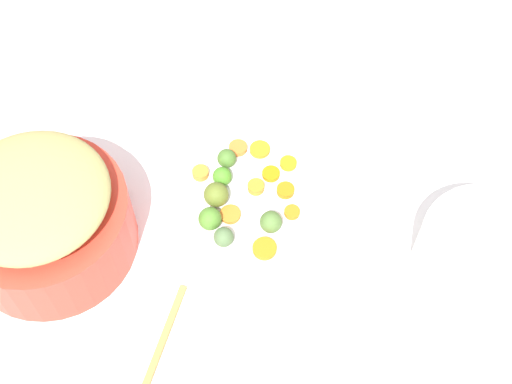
# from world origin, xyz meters

# --- Properties ---
(tabletop) EXTENTS (2.40, 2.40, 0.02)m
(tabletop) POSITION_xyz_m (0.00, 0.00, 0.01)
(tabletop) COLOR white
(tabletop) RESTS_ON ground
(serving_bowl_carrots) EXTENTS (0.25, 0.25, 0.10)m
(serving_bowl_carrots) POSITION_xyz_m (0.01, -0.01, 0.07)
(serving_bowl_carrots) COLOR white
(serving_bowl_carrots) RESTS_ON tabletop
(metal_pot) EXTENTS (0.28, 0.28, 0.12)m
(metal_pot) POSITION_xyz_m (-0.19, 0.25, 0.08)
(metal_pot) COLOR red
(metal_pot) RESTS_ON tabletop
(stuffing_mound) EXTENTS (0.24, 0.24, 0.06)m
(stuffing_mound) POSITION_xyz_m (-0.19, 0.25, 0.17)
(stuffing_mound) COLOR tan
(stuffing_mound) RESTS_ON metal_pot
(carrot_slice_0) EXTENTS (0.05, 0.05, 0.01)m
(carrot_slice_0) POSITION_xyz_m (-0.07, -0.07, 0.12)
(carrot_slice_0) COLOR orange
(carrot_slice_0) RESTS_ON serving_bowl_carrots
(carrot_slice_1) EXTENTS (0.03, 0.03, 0.01)m
(carrot_slice_1) POSITION_xyz_m (0.05, -0.01, 0.12)
(carrot_slice_1) COLOR orange
(carrot_slice_1) RESTS_ON serving_bowl_carrots
(carrot_slice_2) EXTENTS (0.03, 0.03, 0.01)m
(carrot_slice_2) POSITION_xyz_m (-0.01, 0.08, 0.12)
(carrot_slice_2) COLOR orange
(carrot_slice_2) RESTS_ON serving_bowl_carrots
(carrot_slice_3) EXTENTS (0.04, 0.04, 0.01)m
(carrot_slice_3) POSITION_xyz_m (0.04, -0.05, 0.12)
(carrot_slice_3) COLOR orange
(carrot_slice_3) RESTS_ON serving_bowl_carrots
(carrot_slice_4) EXTENTS (0.04, 0.04, 0.01)m
(carrot_slice_4) POSITION_xyz_m (0.08, 0.03, 0.12)
(carrot_slice_4) COLOR orange
(carrot_slice_4) RESTS_ON serving_bowl_carrots
(carrot_slice_5) EXTENTS (0.04, 0.04, 0.01)m
(carrot_slice_5) POSITION_xyz_m (0.02, -0.01, 0.12)
(carrot_slice_5) COLOR orange
(carrot_slice_5) RESTS_ON serving_bowl_carrots
(carrot_slice_6) EXTENTS (0.04, 0.04, 0.01)m
(carrot_slice_6) POSITION_xyz_m (-0.05, -0.00, 0.12)
(carrot_slice_6) COLOR orange
(carrot_slice_6) RESTS_ON serving_bowl_carrots
(carrot_slice_7) EXTENTS (0.03, 0.03, 0.01)m
(carrot_slice_7) POSITION_xyz_m (0.01, -0.08, 0.12)
(carrot_slice_7) COLOR orange
(carrot_slice_7) RESTS_ON serving_bowl_carrots
(carrot_slice_8) EXTENTS (0.04, 0.04, 0.01)m
(carrot_slice_8) POSITION_xyz_m (0.08, -0.03, 0.12)
(carrot_slice_8) COLOR orange
(carrot_slice_8) RESTS_ON serving_bowl_carrots
(carrot_slice_9) EXTENTS (0.03, 0.03, 0.01)m
(carrot_slice_9) POSITION_xyz_m (0.07, 0.06, 0.12)
(carrot_slice_9) COLOR orange
(carrot_slice_9) RESTS_ON serving_bowl_carrots
(brussels_sprout_0) EXTENTS (0.03, 0.03, 0.03)m
(brussels_sprout_0) POSITION_xyz_m (0.03, 0.06, 0.13)
(brussels_sprout_0) COLOR #47712B
(brussels_sprout_0) RESTS_ON serving_bowl_carrots
(brussels_sprout_1) EXTENTS (0.03, 0.03, 0.03)m
(brussels_sprout_1) POSITION_xyz_m (-0.03, -0.06, 0.13)
(brussels_sprout_1) COLOR #4F7133
(brussels_sprout_1) RESTS_ON serving_bowl_carrots
(brussels_sprout_2) EXTENTS (0.03, 0.03, 0.03)m
(brussels_sprout_2) POSITION_xyz_m (-0.00, 0.04, 0.13)
(brussels_sprout_2) COLOR #478924
(brussels_sprout_2) RESTS_ON serving_bowl_carrots
(brussels_sprout_3) EXTENTS (0.04, 0.04, 0.04)m
(brussels_sprout_3) POSITION_xyz_m (-0.03, 0.03, 0.14)
(brussels_sprout_3) COLOR #5C6D26
(brussels_sprout_3) RESTS_ON serving_bowl_carrots
(brussels_sprout_4) EXTENTS (0.03, 0.03, 0.03)m
(brussels_sprout_4) POSITION_xyz_m (-0.09, -0.02, 0.13)
(brussels_sprout_4) COLOR #4F6D40
(brussels_sprout_4) RESTS_ON serving_bowl_carrots
(brussels_sprout_5) EXTENTS (0.04, 0.04, 0.04)m
(brussels_sprout_5) POSITION_xyz_m (-0.07, 0.02, 0.13)
(brussels_sprout_5) COLOR #4A7C28
(brussels_sprout_5) RESTS_ON serving_bowl_carrots
(casserole_dish) EXTENTS (0.21, 0.21, 0.11)m
(casserole_dish) POSITION_xyz_m (0.11, -0.36, 0.07)
(casserole_dish) COLOR white
(casserole_dish) RESTS_ON tabletop
(dish_towel) EXTENTS (0.22, 0.22, 0.01)m
(dish_towel) POSITION_xyz_m (0.46, 0.15, 0.02)
(dish_towel) COLOR silver
(dish_towel) RESTS_ON tabletop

